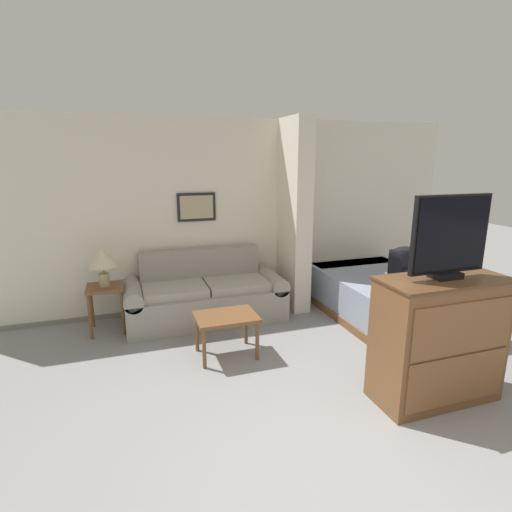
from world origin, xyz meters
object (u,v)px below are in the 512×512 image
(couch, at_px, (205,296))
(backpack, at_px, (405,264))
(tv_dresser, at_px, (438,340))
(bed, at_px, (387,297))
(tv, at_px, (450,238))
(table_lamp, at_px, (102,260))
(coffee_table, at_px, (226,321))

(couch, distance_m, backpack, 2.58)
(tv_dresser, height_order, bed, tv_dresser)
(tv, height_order, bed, tv)
(tv, bearing_deg, backpack, 61.22)
(table_lamp, xyz_separation_m, backpack, (3.59, -0.91, -0.13))
(coffee_table, xyz_separation_m, bed, (2.28, 0.36, -0.12))
(coffee_table, height_order, backpack, backpack)
(table_lamp, relative_size, tv_dresser, 0.42)
(tv, bearing_deg, tv_dresser, -90.00)
(bed, height_order, backpack, backpack)
(coffee_table, relative_size, backpack, 1.43)
(coffee_table, bearing_deg, couch, 90.48)
(backpack, bearing_deg, couch, 158.96)
(table_lamp, height_order, bed, table_lamp)
(tv_dresser, relative_size, tv, 1.52)
(couch, relative_size, table_lamp, 4.37)
(couch, distance_m, table_lamp, 1.35)
(tv, xyz_separation_m, bed, (0.75, 1.70, -1.17))
(table_lamp, relative_size, backpack, 1.04)
(tv_dresser, height_order, tv, tv)
(couch, relative_size, tv_dresser, 1.84)
(coffee_table, xyz_separation_m, backpack, (2.36, 0.17, 0.38))
(tv_dresser, bearing_deg, table_lamp, 138.89)
(bed, bearing_deg, table_lamp, 168.54)
(table_lamp, height_order, backpack, table_lamp)
(couch, relative_size, tv, 2.78)
(coffee_table, distance_m, tv_dresser, 2.05)
(backpack, bearing_deg, tv_dresser, -118.76)
(couch, bearing_deg, tv_dresser, -57.39)
(table_lamp, relative_size, bed, 0.21)
(tv, bearing_deg, coffee_table, 138.98)
(coffee_table, xyz_separation_m, tv, (1.54, -1.34, 1.05))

